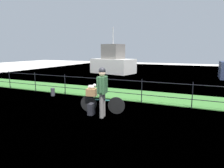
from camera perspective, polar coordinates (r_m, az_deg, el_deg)
ground_plane at (r=7.00m, az=-5.31°, el=-9.04°), size 60.00×60.00×0.00m
grass_strip at (r=10.20m, az=4.92°, el=-3.00°), size 27.00×2.40×0.03m
harbor_water at (r=17.18m, az=13.19°, el=1.88°), size 30.00×30.00×0.00m
iron_fence at (r=8.93m, az=2.25°, el=-0.92°), size 18.04×0.04×1.03m
bicycle_main at (r=7.27m, az=-2.94°, el=-5.65°), size 1.63×0.34×0.60m
wooden_crate at (r=7.29m, az=-5.80°, el=-2.30°), size 0.39×0.34×0.26m
terrier_dog at (r=7.24m, az=-5.64°, el=-0.70°), size 0.32×0.19×0.18m
cyclist_person at (r=6.65m, az=-2.77°, el=-1.08°), size 0.32×0.53×1.68m
backpack_on_paving at (r=7.10m, az=-5.89°, el=-7.08°), size 0.21×0.30×0.40m
mooring_bollard at (r=10.35m, az=-16.41°, el=-2.16°), size 0.20×0.20×0.39m
moored_boat_mid at (r=19.69m, az=0.30°, el=6.08°), size 4.42×3.08×4.39m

